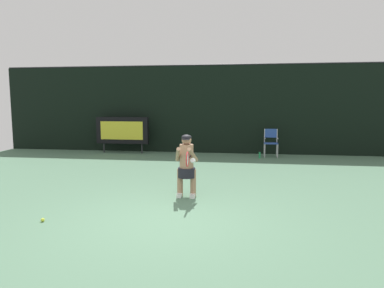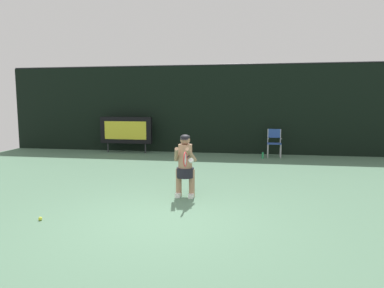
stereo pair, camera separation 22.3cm
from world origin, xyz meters
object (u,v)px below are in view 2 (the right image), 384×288
(umpire_chair, at_px, (274,141))
(scoreboard, at_px, (126,130))
(tennis_player, at_px, (185,164))
(tennis_ball_loose, at_px, (40,219))
(water_bottle, at_px, (263,155))
(tennis_racket, at_px, (185,159))

(umpire_chair, bearing_deg, scoreboard, 178.63)
(tennis_player, height_order, tennis_ball_loose, tennis_player)
(water_bottle, bearing_deg, tennis_player, -108.42)
(water_bottle, xyz_separation_m, tennis_ball_loose, (-4.16, -7.67, -0.09))
(tennis_player, bearing_deg, umpire_chair, 69.14)
(tennis_racket, bearing_deg, umpire_chair, 81.16)
(water_bottle, relative_size, tennis_ball_loose, 3.90)
(scoreboard, bearing_deg, tennis_ball_loose, -80.12)
(umpire_chair, xyz_separation_m, tennis_player, (-2.33, -6.10, 0.13))
(umpire_chair, bearing_deg, tennis_racket, -108.21)
(water_bottle, xyz_separation_m, tennis_player, (-1.89, -5.67, 0.63))
(umpire_chair, height_order, tennis_player, tennis_player)
(tennis_player, bearing_deg, tennis_ball_loose, -138.63)
(scoreboard, height_order, tennis_ball_loose, scoreboard)
(tennis_racket, bearing_deg, tennis_player, 110.88)
(scoreboard, xyz_separation_m, umpire_chair, (6.04, -0.14, -0.33))
(scoreboard, distance_m, tennis_ball_loose, 8.43)
(umpire_chair, distance_m, tennis_racket, 7.06)
(tennis_player, xyz_separation_m, tennis_racket, (0.12, -0.60, 0.21))
(tennis_player, distance_m, tennis_ball_loose, 3.12)
(tennis_ball_loose, bearing_deg, tennis_racket, 30.41)
(umpire_chair, distance_m, water_bottle, 0.79)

